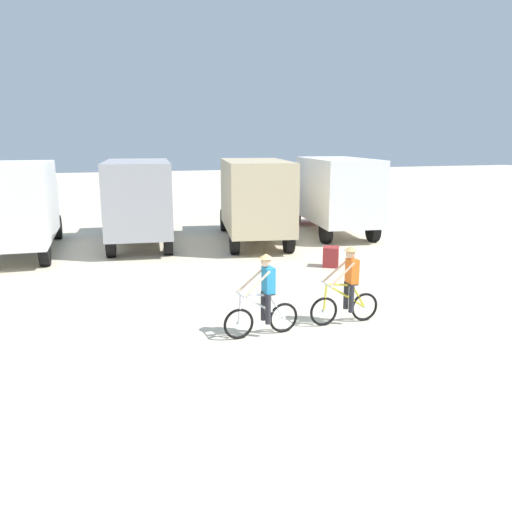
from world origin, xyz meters
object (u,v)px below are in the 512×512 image
object	(u,v)px
box_truck_white_box	(18,203)
box_truck_avon_van	(333,192)
box_truck_tan_camper	(254,197)
supply_crate	(331,257)
cyclist_cowboy_hat	(347,288)
cyclist_orange_shirt	(264,298)
box_truck_grey_hauler	(139,198)

from	to	relation	value
box_truck_white_box	box_truck_avon_van	distance (m)	12.91
box_truck_tan_camper	supply_crate	size ratio (longest dim) A/B	10.50
cyclist_cowboy_hat	supply_crate	distance (m)	5.49
box_truck_tan_camper	cyclist_cowboy_hat	distance (m)	10.07
box_truck_white_box	cyclist_orange_shirt	world-z (taller)	box_truck_white_box
box_truck_avon_van	cyclist_orange_shirt	xyz separation A→B (m)	(-6.88, -11.05, -1.03)
box_truck_white_box	supply_crate	bearing A→B (deg)	-27.58
supply_crate	cyclist_orange_shirt	bearing A→B (deg)	-127.83
box_truck_tan_camper	box_truck_grey_hauler	bearing A→B (deg)	168.43
cyclist_orange_shirt	supply_crate	world-z (taller)	cyclist_orange_shirt
box_truck_grey_hauler	supply_crate	xyz separation A→B (m)	(5.71, -5.82, -1.54)
box_truck_white_box	box_truck_tan_camper	world-z (taller)	same
cyclist_orange_shirt	box_truck_tan_camper	bearing A→B (deg)	74.08
box_truck_avon_van	cyclist_cowboy_hat	world-z (taller)	box_truck_avon_van
box_truck_avon_van	supply_crate	xyz separation A→B (m)	(-2.81, -5.79, -1.54)
cyclist_orange_shirt	cyclist_cowboy_hat	bearing A→B (deg)	4.58
box_truck_white_box	cyclist_cowboy_hat	bearing A→B (deg)	-52.03
cyclist_cowboy_hat	supply_crate	world-z (taller)	cyclist_cowboy_hat
box_truck_grey_hauler	cyclist_orange_shirt	world-z (taller)	box_truck_grey_hauler
box_truck_grey_hauler	box_truck_tan_camper	distance (m)	4.62
box_truck_tan_camper	box_truck_avon_van	size ratio (longest dim) A/B	1.01
box_truck_grey_hauler	supply_crate	distance (m)	8.30
box_truck_avon_van	box_truck_tan_camper	bearing A→B (deg)	-167.32
supply_crate	box_truck_avon_van	bearing A→B (deg)	64.16
box_truck_white_box	supply_crate	world-z (taller)	box_truck_white_box
cyclist_orange_shirt	box_truck_white_box	bearing A→B (deg)	119.74
box_truck_white_box	cyclist_orange_shirt	distance (m)	12.16
cyclist_cowboy_hat	box_truck_tan_camper	bearing A→B (deg)	85.28
box_truck_grey_hauler	box_truck_avon_van	distance (m)	8.52
box_truck_tan_camper	supply_crate	bearing A→B (deg)	-76.41
box_truck_avon_van	supply_crate	distance (m)	6.62
supply_crate	box_truck_grey_hauler	bearing A→B (deg)	134.46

